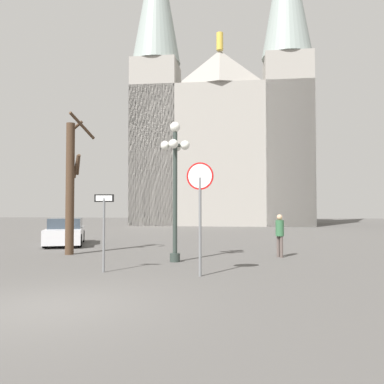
% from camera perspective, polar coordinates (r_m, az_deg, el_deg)
% --- Properties ---
extents(ground_plane, '(120.00, 120.00, 0.00)m').
position_cam_1_polar(ground_plane, '(8.47, -19.77, -15.32)').
color(ground_plane, '#514F4C').
extents(cathedral, '(18.91, 12.71, 32.96)m').
position_cam_1_polar(cathedral, '(44.52, 4.28, 8.77)').
color(cathedral, gray).
rests_on(cathedral, ground).
extents(stop_sign, '(0.78, 0.14, 3.20)m').
position_cam_1_polar(stop_sign, '(11.15, 1.17, -0.63)').
color(stop_sign, slate).
rests_on(stop_sign, ground).
extents(one_way_arrow_sign, '(0.59, 0.07, 2.32)m').
position_cam_1_polar(one_way_arrow_sign, '(12.13, -12.58, -4.51)').
color(one_way_arrow_sign, slate).
rests_on(one_way_arrow_sign, ground).
extents(street_lamp, '(1.04, 1.04, 4.98)m').
position_cam_1_polar(street_lamp, '(14.12, -2.45, 2.88)').
color(street_lamp, '#2D3833').
rests_on(street_lamp, ground).
extents(bare_tree, '(1.27, 1.40, 5.67)m').
position_cam_1_polar(bare_tree, '(16.94, -17.07, 1.05)').
color(bare_tree, '#473323').
rests_on(bare_tree, ground).
extents(parked_car_near_white, '(3.11, 4.72, 1.36)m').
position_cam_1_polar(parked_car_near_white, '(21.40, -17.78, -5.51)').
color(parked_car_near_white, silver).
rests_on(parked_car_near_white, ground).
extents(pedestrian_walking, '(0.32, 0.32, 1.65)m').
position_cam_1_polar(pedestrian_walking, '(15.70, 12.53, -5.56)').
color(pedestrian_walking, '#594C47').
rests_on(pedestrian_walking, ground).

